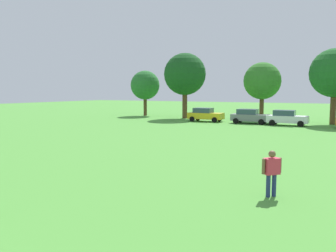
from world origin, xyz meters
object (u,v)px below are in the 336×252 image
object	(u,v)px
adult_bystander	(272,169)
tree_far_left	(145,85)
tree_center_left	(262,81)
parked_car_white_2	(287,118)
parked_car_yellow_0	(205,115)
tree_left	(185,74)
tree_center_right	(335,73)
parked_car_gray_1	(250,116)

from	to	relation	value
adult_bystander	tree_far_left	world-z (taller)	tree_far_left
tree_far_left	tree_center_left	size ratio (longest dim) A/B	0.92
parked_car_white_2	tree_far_left	world-z (taller)	tree_far_left
parked_car_yellow_0	tree_left	world-z (taller)	tree_left
tree_center_left	adult_bystander	bearing A→B (deg)	-76.96
parked_car_yellow_0	tree_center_right	bearing A→B (deg)	12.26
adult_bystander	tree_center_right	size ratio (longest dim) A/B	0.20
parked_car_white_2	adult_bystander	bearing A→B (deg)	-82.47
parked_car_gray_1	tree_left	world-z (taller)	tree_left
tree_far_left	tree_center_right	distance (m)	26.14
tree_far_left	tree_left	size ratio (longest dim) A/B	0.77
tree_far_left	parked_car_gray_1	bearing A→B (deg)	-16.83
parked_car_yellow_0	tree_center_left	world-z (taller)	tree_center_left
parked_car_white_2	tree_center_right	distance (m)	7.51
parked_car_yellow_0	tree_far_left	bearing A→B (deg)	156.63
parked_car_white_2	tree_center_left	world-z (taller)	tree_center_left
adult_bystander	tree_center_right	bearing A→B (deg)	-137.87
tree_left	tree_center_right	distance (m)	18.49
tree_center_left	parked_car_white_2	bearing A→B (deg)	-55.99
adult_bystander	parked_car_gray_1	xyz separation A→B (m)	(-7.74, 27.32, -0.15)
parked_car_yellow_0	tree_far_left	xyz separation A→B (m)	(-11.82, 5.11, 3.77)
tree_far_left	tree_left	bearing A→B (deg)	-14.15
parked_car_yellow_0	parked_car_gray_1	bearing A→B (deg)	-1.65
adult_bystander	tree_left	world-z (taller)	tree_left
parked_car_yellow_0	tree_left	size ratio (longest dim) A/B	0.48
tree_center_right	parked_car_gray_1	bearing A→B (deg)	-159.35
adult_bystander	tree_center_right	xyz separation A→B (m)	(0.87, 30.57, 4.75)
adult_bystander	tree_far_left	bearing A→B (deg)	-98.56
parked_car_yellow_0	tree_center_left	distance (m)	9.00
adult_bystander	parked_car_gray_1	world-z (taller)	adult_bystander
parked_car_yellow_0	tree_center_right	distance (m)	15.34
parked_car_yellow_0	parked_car_gray_1	xyz separation A→B (m)	(5.59, -0.16, 0.00)
tree_center_right	tree_center_left	bearing A→B (deg)	163.67
adult_bystander	tree_far_left	size ratio (longest dim) A/B	0.25
tree_far_left	tree_center_left	world-z (taller)	tree_center_left
adult_bystander	parked_car_yellow_0	xyz separation A→B (m)	(-13.34, 27.48, -0.15)
parked_car_gray_1	tree_center_right	world-z (taller)	tree_center_right
parked_car_gray_1	tree_left	xyz separation A→B (m)	(-9.87, 3.37, 5.17)
parked_car_gray_1	tree_far_left	distance (m)	18.58
parked_car_gray_1	parked_car_yellow_0	bearing A→B (deg)	178.35
parked_car_white_2	tree_center_right	bearing A→B (deg)	38.75
tree_center_left	tree_center_right	world-z (taller)	tree_center_right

